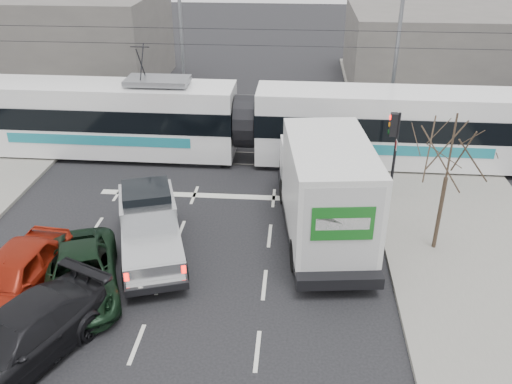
# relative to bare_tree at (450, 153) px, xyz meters

# --- Properties ---
(ground) EXTENTS (120.00, 120.00, 0.00)m
(ground) POSITION_rel_bare_tree_xyz_m (-7.60, -2.50, -3.79)
(ground) COLOR black
(ground) RESTS_ON ground
(sidewalk_right) EXTENTS (6.00, 60.00, 0.15)m
(sidewalk_right) POSITION_rel_bare_tree_xyz_m (1.40, -2.50, -3.72)
(sidewalk_right) COLOR gray
(sidewalk_right) RESTS_ON ground
(rails) EXTENTS (60.00, 1.60, 0.03)m
(rails) POSITION_rel_bare_tree_xyz_m (-7.60, 7.50, -3.78)
(rails) COLOR #33302D
(rails) RESTS_ON ground
(building_left) EXTENTS (14.00, 10.00, 6.00)m
(building_left) POSITION_rel_bare_tree_xyz_m (-21.60, 19.50, -0.79)
(building_left) COLOR #67615D
(building_left) RESTS_ON ground
(building_right) EXTENTS (12.00, 10.00, 5.00)m
(building_right) POSITION_rel_bare_tree_xyz_m (4.40, 21.50, -1.29)
(building_right) COLOR #67615D
(building_right) RESTS_ON ground
(bare_tree) EXTENTS (2.40, 2.40, 5.00)m
(bare_tree) POSITION_rel_bare_tree_xyz_m (0.00, 0.00, 0.00)
(bare_tree) COLOR #47382B
(bare_tree) RESTS_ON ground
(traffic_signal) EXTENTS (0.44, 0.44, 3.60)m
(traffic_signal) POSITION_rel_bare_tree_xyz_m (-1.13, 4.00, -1.05)
(traffic_signal) COLOR black
(traffic_signal) RESTS_ON ground
(street_lamp_near) EXTENTS (2.38, 0.25, 9.00)m
(street_lamp_near) POSITION_rel_bare_tree_xyz_m (-0.29, 11.50, 1.32)
(street_lamp_near) COLOR slate
(street_lamp_near) RESTS_ON ground
(street_lamp_far) EXTENTS (2.38, 0.25, 9.00)m
(street_lamp_far) POSITION_rel_bare_tree_xyz_m (-11.79, 13.50, 1.32)
(street_lamp_far) COLOR slate
(street_lamp_far) RESTS_ON ground
(catenary) EXTENTS (60.00, 0.20, 7.00)m
(catenary) POSITION_rel_bare_tree_xyz_m (-7.60, 7.50, 0.09)
(catenary) COLOR black
(catenary) RESTS_ON ground
(tram) EXTENTS (26.25, 2.87, 5.35)m
(tram) POSITION_rel_bare_tree_xyz_m (-7.51, 7.42, -1.89)
(tram) COLOR white
(tram) RESTS_ON ground
(silver_pickup) EXTENTS (3.61, 6.05, 2.08)m
(silver_pickup) POSITION_rel_bare_tree_xyz_m (-10.09, -0.68, -2.76)
(silver_pickup) COLOR black
(silver_pickup) RESTS_ON ground
(box_truck) EXTENTS (3.60, 8.16, 3.95)m
(box_truck) POSITION_rel_bare_tree_xyz_m (-3.96, 0.64, -1.84)
(box_truck) COLOR black
(box_truck) RESTS_ON ground
(navy_pickup) EXTENTS (3.07, 5.26, 2.09)m
(navy_pickup) POSITION_rel_bare_tree_xyz_m (-4.40, 4.81, -2.76)
(navy_pickup) COLOR black
(navy_pickup) RESTS_ON ground
(green_car) EXTENTS (3.79, 5.38, 1.36)m
(green_car) POSITION_rel_bare_tree_xyz_m (-11.64, -3.32, -3.11)
(green_car) COLOR black
(green_car) RESTS_ON ground
(red_car) EXTENTS (2.48, 5.09, 1.67)m
(red_car) POSITION_rel_bare_tree_xyz_m (-13.55, -3.79, -2.96)
(red_car) COLOR maroon
(red_car) RESTS_ON ground
(dark_car) EXTENTS (4.28, 5.86, 1.58)m
(dark_car) POSITION_rel_bare_tree_xyz_m (-12.17, -6.41, -3.00)
(dark_car) COLOR black
(dark_car) RESTS_ON ground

